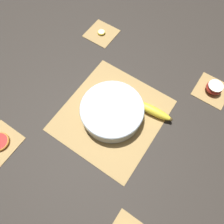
{
  "coord_description": "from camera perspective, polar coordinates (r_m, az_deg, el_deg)",
  "views": [
    {
      "loc": [
        -0.32,
        -0.21,
        0.85
      ],
      "look_at": [
        0.0,
        0.0,
        0.03
      ],
      "focal_mm": 35.0,
      "sensor_mm": 36.0,
      "label": 1
    }
  ],
  "objects": [
    {
      "name": "banana_coin_single",
      "position": [
        1.2,
        -2.79,
        20.11
      ],
      "size": [
        0.04,
        0.04,
        0.01
      ],
      "color": "beige",
      "rests_on": "coaster_mat_far_right"
    },
    {
      "name": "whole_banana",
      "position": [
        0.93,
        10.43,
        0.45
      ],
      "size": [
        0.05,
        0.18,
        0.04
      ],
      "color": "yellow",
      "rests_on": "bamboo_mat_center"
    },
    {
      "name": "coaster_mat_far_right",
      "position": [
        1.2,
        -2.77,
        19.86
      ],
      "size": [
        0.14,
        0.14,
        0.01
      ],
      "color": "#A8844C",
      "rests_on": "ground_plane"
    },
    {
      "name": "ground_plane",
      "position": [
        0.93,
        0.0,
        -0.86
      ],
      "size": [
        6.0,
        6.0,
        0.0
      ],
      "primitive_type": "plane",
      "color": "#2D2823"
    },
    {
      "name": "coaster_mat_near_right",
      "position": [
        1.09,
        24.67,
        5.15
      ],
      "size": [
        0.14,
        0.14,
        0.01
      ],
      "color": "#A8844C",
      "rests_on": "ground_plane"
    },
    {
      "name": "coaster_mat_far_left",
      "position": [
        1.0,
        -27.16,
        -7.09
      ],
      "size": [
        0.14,
        0.14,
        0.01
      ],
      "color": "#A8844C",
      "rests_on": "ground_plane"
    },
    {
      "name": "apple_half",
      "position": [
        1.07,
        25.15,
        5.78
      ],
      "size": [
        0.07,
        0.07,
        0.04
      ],
      "color": "#B72D23",
      "rests_on": "coaster_mat_near_right"
    },
    {
      "name": "fruit_salad_bowl",
      "position": [
        0.89,
        -0.01,
        0.3
      ],
      "size": [
        0.26,
        0.26,
        0.07
      ],
      "color": "silver",
      "rests_on": "bamboo_mat_center"
    },
    {
      "name": "bamboo_mat_center",
      "position": [
        0.93,
        0.0,
        -0.78
      ],
      "size": [
        0.43,
        0.4,
        0.01
      ],
      "color": "#A8844C",
      "rests_on": "ground_plane"
    }
  ]
}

